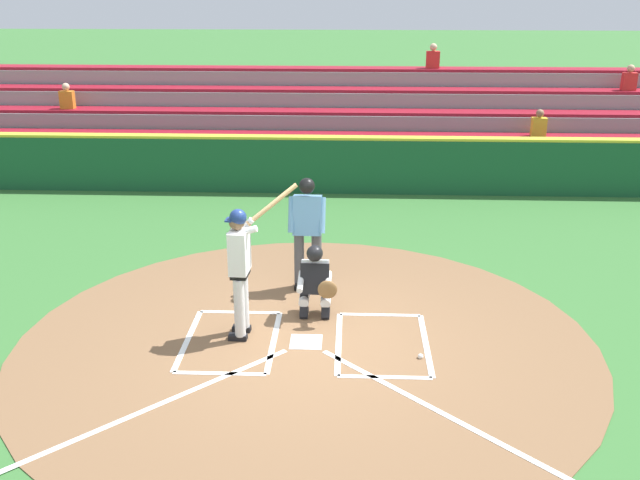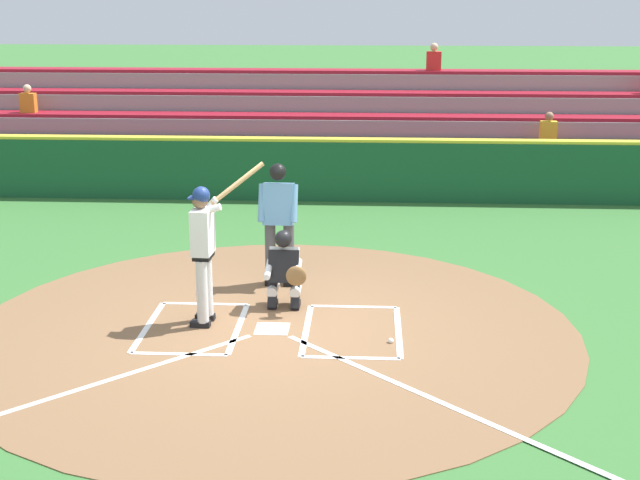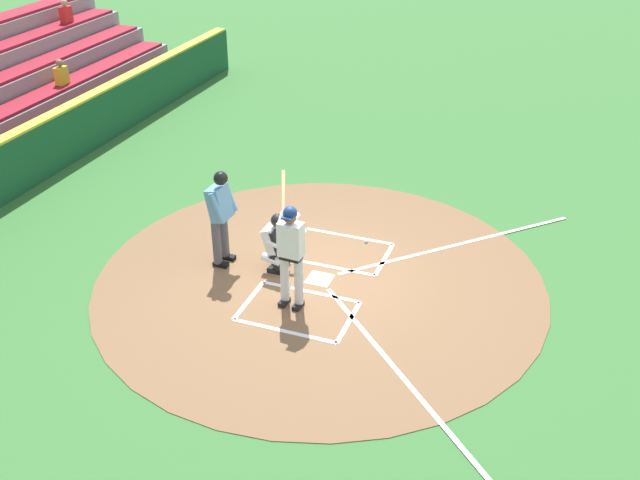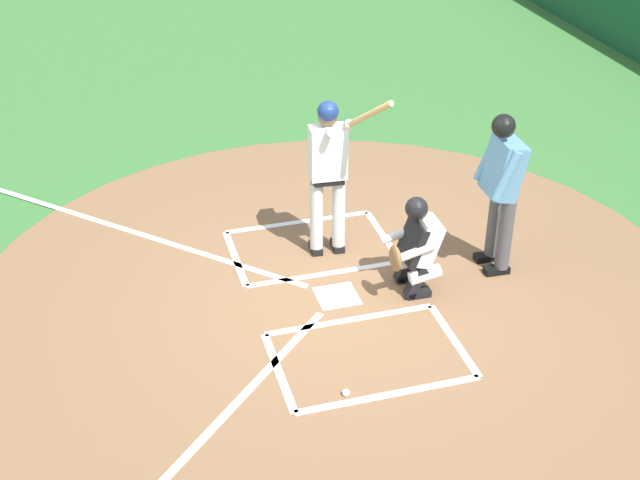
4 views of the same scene
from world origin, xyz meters
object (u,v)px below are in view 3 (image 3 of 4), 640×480
at_px(catcher, 278,240).
at_px(plate_umpire, 220,211).
at_px(batter, 291,249).
at_px(baseball, 366,241).

bearing_deg(catcher, plate_umpire, -80.04).
relative_size(catcher, plate_umpire, 0.61).
bearing_deg(plate_umpire, catcher, 99.96).
xyz_separation_m(batter, baseball, (-2.44, 0.55, -1.06)).
bearing_deg(baseball, batter, -12.81).
height_order(batter, catcher, batter).
height_order(batter, baseball, batter).
distance_m(catcher, baseball, 1.97).
bearing_deg(plate_umpire, batter, 64.41).
xyz_separation_m(batter, plate_umpire, (-0.81, -1.69, -0.02)).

